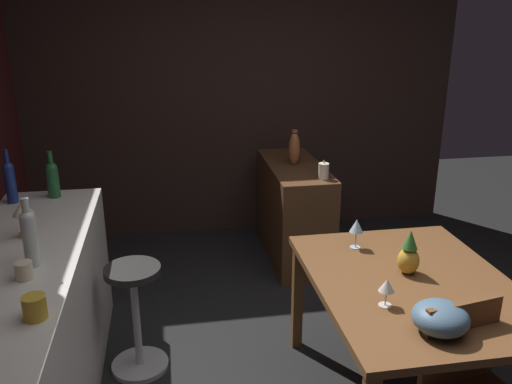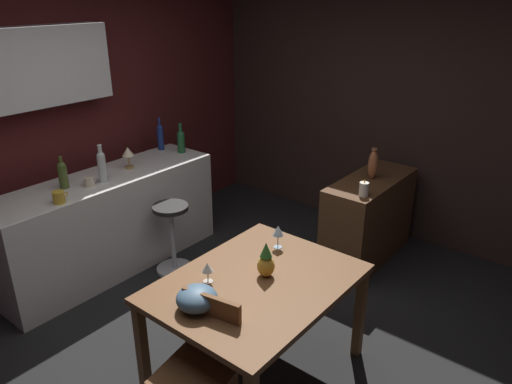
{
  "view_description": "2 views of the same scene",
  "coord_description": "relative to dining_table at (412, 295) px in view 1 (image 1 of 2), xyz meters",
  "views": [
    {
      "loc": [
        -2.3,
        0.8,
        2.05
      ],
      "look_at": [
        0.57,
        0.31,
        1.04
      ],
      "focal_mm": 37.42,
      "sensor_mm": 36.0,
      "label": 1
    },
    {
      "loc": [
        -2.11,
        -2.02,
        2.45
      ],
      "look_at": [
        0.61,
        0.17,
        0.98
      ],
      "focal_mm": 34.15,
      "sensor_mm": 36.0,
      "label": 2
    }
  ],
  "objects": [
    {
      "name": "cup_mustard",
      "position": [
        -0.3,
        1.73,
        0.29
      ],
      "size": [
        0.13,
        0.09,
        0.1
      ],
      "color": "gold",
      "rests_on": "kitchen_counter"
    },
    {
      "name": "wine_bottle_cobalt",
      "position": [
        1.09,
        2.15,
        0.39
      ],
      "size": [
        0.07,
        0.07,
        0.34
      ],
      "color": "navy",
      "rests_on": "kitchen_counter"
    },
    {
      "name": "sideboard_cabinet",
      "position": [
        1.89,
        0.15,
        -0.25
      ],
      "size": [
        1.1,
        0.44,
        0.82
      ],
      "primitive_type": "cube",
      "color": "#56351E",
      "rests_on": "ground_plane"
    },
    {
      "name": "wine_bottle_green",
      "position": [
        1.16,
        1.92,
        0.37
      ],
      "size": [
        0.08,
        0.08,
        0.3
      ],
      "color": "#1E592D",
      "rests_on": "kitchen_counter"
    },
    {
      "name": "wine_bottle_clear",
      "position": [
        0.18,
        1.84,
        0.4
      ],
      "size": [
        0.07,
        0.07,
        0.33
      ],
      "color": "silver",
      "rests_on": "kitchen_counter"
    },
    {
      "name": "wine_glass_right",
      "position": [
        -0.2,
        0.23,
        0.18
      ],
      "size": [
        0.07,
        0.07,
        0.14
      ],
      "color": "silver",
      "rests_on": "dining_table"
    },
    {
      "name": "kitchen_counter",
      "position": [
        0.24,
        1.94,
        -0.21
      ],
      "size": [
        2.1,
        0.6,
        0.9
      ],
      "primitive_type": "cube",
      "color": "silver",
      "rests_on": "ground_plane"
    },
    {
      "name": "cup_cream",
      "position": [
        0.04,
        1.85,
        0.28
      ],
      "size": [
        0.11,
        0.08,
        0.08
      ],
      "color": "beige",
      "rests_on": "kitchen_counter"
    },
    {
      "name": "counter_lamp",
      "position": [
        0.53,
        1.95,
        0.38
      ],
      "size": [
        0.11,
        0.11,
        0.2
      ],
      "color": "#A58447",
      "rests_on": "kitchen_counter"
    },
    {
      "name": "wine_glass_left",
      "position": [
        0.43,
        0.15,
        0.21
      ],
      "size": [
        0.08,
        0.08,
        0.17
      ],
      "color": "silver",
      "rests_on": "dining_table"
    },
    {
      "name": "fruit_bowl",
      "position": [
        -0.44,
        0.09,
        0.15
      ],
      "size": [
        0.24,
        0.24,
        0.13
      ],
      "primitive_type": "ellipsoid",
      "color": "slate",
      "rests_on": "dining_table"
    },
    {
      "name": "dining_table",
      "position": [
        0.0,
        0.0,
        0.0
      ],
      "size": [
        1.29,
        0.99,
        0.74
      ],
      "color": "brown",
      "rests_on": "ground_plane"
    },
    {
      "name": "wall_side_right",
      "position": [
        2.62,
        0.69,
        0.64
      ],
      "size": [
        0.1,
        4.4,
        2.6
      ],
      "primitive_type": "cube",
      "color": "#33231E",
      "rests_on": "ground_plane"
    },
    {
      "name": "pineapple_centerpiece",
      "position": [
        0.08,
        -0.01,
        0.18
      ],
      "size": [
        0.11,
        0.11,
        0.24
      ],
      "color": "gold",
      "rests_on": "dining_table"
    },
    {
      "name": "bar_stool",
      "position": [
        0.54,
        1.42,
        -0.3
      ],
      "size": [
        0.34,
        0.34,
        0.67
      ],
      "color": "#262323",
      "rests_on": "ground_plane"
    },
    {
      "name": "vase_copper",
      "position": [
        1.9,
        0.16,
        0.3
      ],
      "size": [
        0.09,
        0.09,
        0.29
      ],
      "color": "#B26038",
      "rests_on": "sideboard_cabinet"
    },
    {
      "name": "pillar_candle_tall",
      "position": [
        1.48,
        0.03,
        0.22
      ],
      "size": [
        0.08,
        0.08,
        0.15
      ],
      "color": "white",
      "rests_on": "sideboard_cabinet"
    }
  ]
}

